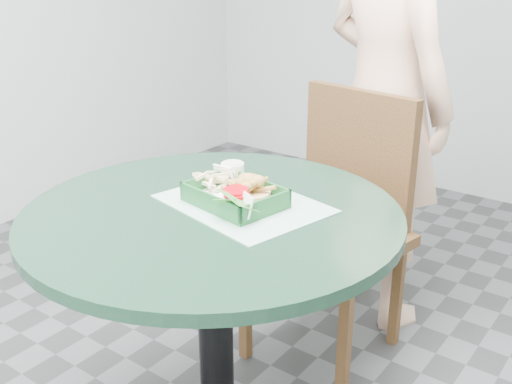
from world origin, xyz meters
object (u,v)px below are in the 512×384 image
Objects in this scene: diner_person at (386,68)px; cafe_table at (214,277)px; food_basket at (235,206)px; sauce_ramekin at (224,176)px; dining_chair at (340,208)px; crab_sandwich at (248,193)px.

cafe_table is at bearing 115.36° from diner_person.
food_basket is (0.06, -0.96, -0.21)m from diner_person.
diner_person is at bearing 86.78° from sauce_ramekin.
dining_chair is 8.49× the size of crab_sandwich.
sauce_ramekin is (-0.05, -0.87, -0.17)m from diner_person.
food_basket is 2.09× the size of crab_sandwich.
diner_person is 0.89m from sauce_ramekin.
cafe_table is 0.70m from dining_chair.
crab_sandwich is 1.76× the size of sauce_ramekin.
dining_chair is (-0.02, 0.70, -0.05)m from cafe_table.
diner_person reaches higher than dining_chair.
cafe_table is 1.09m from diner_person.
dining_chair reaches higher than sauce_ramekin.
crab_sandwich reaches higher than cafe_table.
diner_person is (-0.03, 1.01, 0.40)m from cafe_table.
crab_sandwich is (0.08, -0.93, -0.18)m from diner_person.
sauce_ramekin is (-0.10, 0.08, 0.03)m from food_basket.
crab_sandwich is 0.14m from sauce_ramekin.
food_basket is at bearing -128.08° from crab_sandwich.
dining_chair is at bearing 91.68° from cafe_table.
food_basket is 0.05m from crab_sandwich.
sauce_ramekin is (-0.13, 0.06, 0.00)m from crab_sandwich.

